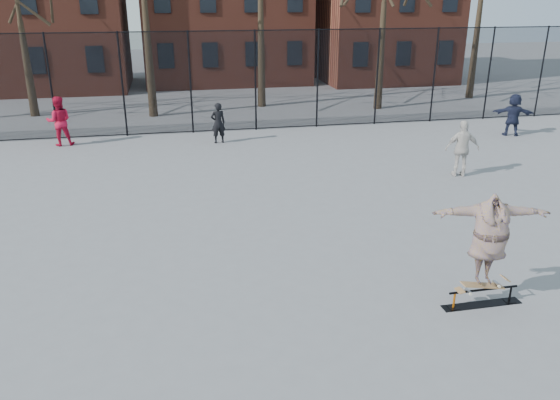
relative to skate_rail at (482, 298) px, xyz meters
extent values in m
plane|color=slate|center=(-3.01, 1.34, -0.13)|extent=(100.00, 100.00, 0.00)
cube|color=black|center=(0.00, 0.00, -0.12)|extent=(1.51, 0.23, 0.01)
cylinder|color=#CC5F0C|center=(-0.56, 0.00, 0.03)|extent=(0.04, 0.04, 0.31)
cylinder|color=black|center=(0.56, 0.00, 0.03)|extent=(0.04, 0.04, 0.31)
cylinder|color=black|center=(0.00, 0.00, 0.18)|extent=(1.33, 0.04, 0.04)
imported|color=#523B94|center=(-0.03, 0.00, 1.14)|extent=(2.12, 0.91, 1.67)
imported|color=black|center=(-3.54, 12.52, 0.63)|extent=(0.60, 0.44, 1.52)
imported|color=red|center=(-9.31, 13.34, 0.78)|extent=(0.96, 0.79, 1.81)
imported|color=beige|center=(3.38, 6.98, 0.74)|extent=(1.09, 0.65, 1.74)
imported|color=#1C2139|center=(7.99, 11.32, 0.70)|extent=(1.60, 1.13, 1.66)
cylinder|color=black|center=(-9.61, 14.34, 1.87)|extent=(0.07, 0.07, 4.00)
cylinder|color=black|center=(-7.01, 14.34, 1.87)|extent=(0.07, 0.07, 4.00)
cylinder|color=black|center=(-4.41, 14.34, 1.87)|extent=(0.07, 0.07, 4.00)
cylinder|color=black|center=(-1.81, 14.34, 1.87)|extent=(0.07, 0.07, 4.00)
cylinder|color=black|center=(0.79, 14.34, 1.87)|extent=(0.07, 0.07, 4.00)
cylinder|color=black|center=(3.39, 14.34, 1.87)|extent=(0.07, 0.07, 4.00)
cylinder|color=black|center=(5.99, 14.34, 1.87)|extent=(0.07, 0.07, 4.00)
cylinder|color=black|center=(8.59, 14.34, 1.87)|extent=(0.07, 0.07, 4.00)
cylinder|color=black|center=(11.19, 14.34, 1.87)|extent=(0.07, 0.07, 4.00)
cube|color=black|center=(-3.01, 14.34, 1.87)|extent=(34.00, 0.01, 4.00)
cylinder|color=black|center=(-3.01, 14.34, 3.83)|extent=(34.00, 0.04, 0.04)
cone|color=black|center=(-11.51, 19.14, 2.18)|extent=(0.40, 0.40, 4.62)
cone|color=black|center=(-6.01, 17.84, 2.18)|extent=(0.40, 0.40, 4.62)
cone|color=black|center=(-0.51, 19.14, 2.18)|extent=(0.40, 0.40, 4.62)
cone|color=black|center=(4.99, 17.84, 2.18)|extent=(0.40, 0.40, 4.62)
cone|color=black|center=(10.49, 19.14, 2.18)|extent=(0.40, 0.40, 4.62)
camera|label=1|loc=(-5.33, -7.69, 5.17)|focal=35.00mm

